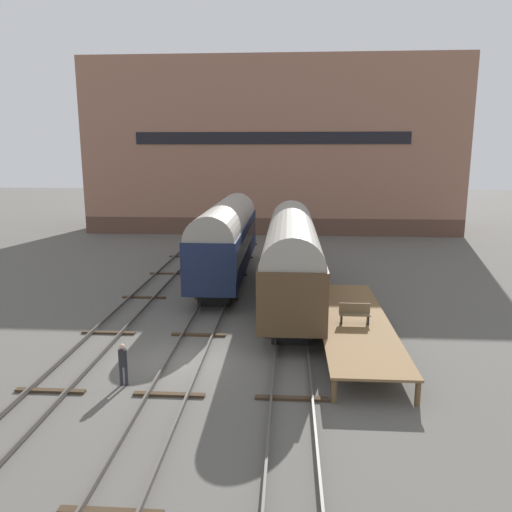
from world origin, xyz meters
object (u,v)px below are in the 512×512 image
Objects in this scene: bench at (355,313)px; person_worker at (123,361)px; train_car_navy at (226,236)px; train_car_brown at (291,253)px.

bench is 0.85× the size of person_worker.
train_car_navy reaches higher than person_worker.
train_car_navy is at bearing 129.93° from train_car_brown.
train_car_navy reaches higher than train_car_brown.
train_car_brown is 12.76m from person_worker.
bench is 10.32m from person_worker.
train_car_brown is 6.95m from bench.
person_worker is (-9.14, -4.76, -0.49)m from bench.
train_car_navy is 0.96× the size of train_car_brown.
bench is (7.25, -11.43, -1.55)m from train_car_navy.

